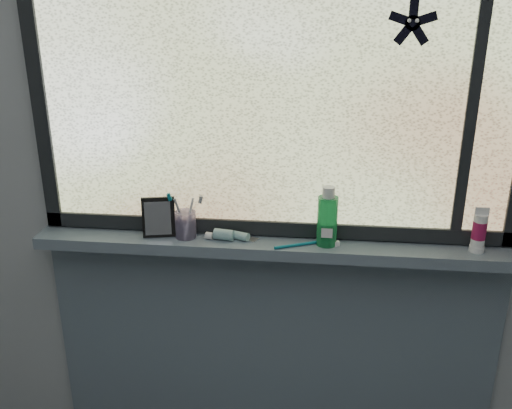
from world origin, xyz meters
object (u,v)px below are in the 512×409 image
object	(u,v)px
vanity_mirror	(159,217)
cream_tube	(480,228)
mouthwash_bottle	(327,216)
toothbrush_cup	(186,224)

from	to	relation	value
vanity_mirror	cream_tube	size ratio (longest dim) A/B	1.28
vanity_mirror	mouthwash_bottle	bearing A→B (deg)	-13.33
cream_tube	mouthwash_bottle	bearing A→B (deg)	-179.69
vanity_mirror	toothbrush_cup	world-z (taller)	vanity_mirror
toothbrush_cup	mouthwash_bottle	size ratio (longest dim) A/B	0.56
toothbrush_cup	mouthwash_bottle	xyz separation A→B (m)	(0.47, -0.01, 0.05)
mouthwash_bottle	cream_tube	bearing A→B (deg)	0.31
mouthwash_bottle	cream_tube	xyz separation A→B (m)	(0.48, 0.00, -0.02)
vanity_mirror	mouthwash_bottle	size ratio (longest dim) A/B	0.83
mouthwash_bottle	cream_tube	size ratio (longest dim) A/B	1.54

